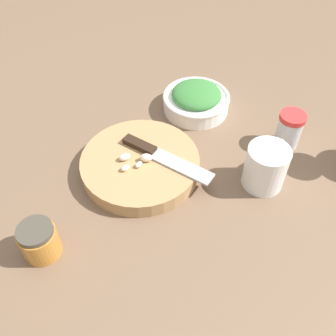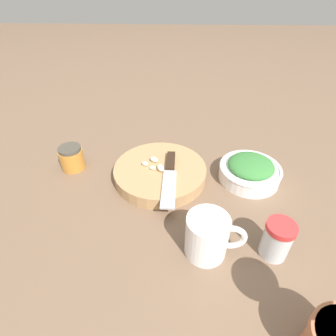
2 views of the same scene
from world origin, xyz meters
name	(u,v)px [view 2 (image 2 of 2)]	position (x,y,z in m)	size (l,w,h in m)	color
ground_plane	(163,208)	(0.00, 0.00, 0.00)	(5.00, 5.00, 0.00)	brown
cutting_board	(160,172)	(0.01, -0.12, 0.02)	(0.25, 0.25, 0.03)	tan
chef_knife	(170,174)	(-0.01, -0.08, 0.04)	(0.04, 0.21, 0.01)	black
garlic_cloves	(155,165)	(0.03, -0.12, 0.04)	(0.07, 0.07, 0.02)	#E9E7C6
herb_bowl	(250,170)	(-0.23, -0.12, 0.03)	(0.16, 0.16, 0.06)	white
spice_jar	(277,239)	(-0.23, 0.12, 0.04)	(0.06, 0.06, 0.09)	silver
coffee_mug	(208,236)	(-0.10, 0.12, 0.05)	(0.12, 0.08, 0.09)	white
honey_jar	(72,158)	(0.27, -0.15, 0.03)	(0.07, 0.07, 0.07)	#BC7A2D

